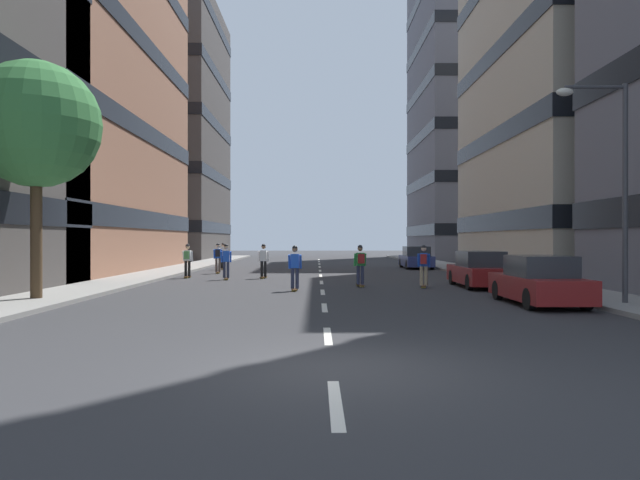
{
  "coord_description": "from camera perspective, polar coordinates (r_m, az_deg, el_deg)",
  "views": [
    {
      "loc": [
        -0.24,
        -9.18,
        2.03
      ],
      "look_at": [
        0.0,
        29.33,
        1.96
      ],
      "focal_mm": 32.7,
      "sensor_mm": 36.0,
      "label": 1
    }
  ],
  "objects": [
    {
      "name": "lane_markings",
      "position": [
        32.24,
        0.07,
        -3.5
      ],
      "size": [
        0.16,
        52.2,
        0.01
      ],
      "color": "silver",
      "rests_on": "ground_plane"
    },
    {
      "name": "parked_car_far",
      "position": [
        25.35,
        15.38,
        -2.91
      ],
      "size": [
        1.82,
        4.4,
        1.52
      ],
      "color": "maroon",
      "rests_on": "ground_plane"
    },
    {
      "name": "skater_4",
      "position": [
        22.75,
        -2.48,
        -2.53
      ],
      "size": [
        0.54,
        0.91,
        1.78
      ],
      "color": "brown",
      "rests_on": "ground_plane"
    },
    {
      "name": "parked_car_mid",
      "position": [
        19.21,
        20.63,
        -3.87
      ],
      "size": [
        1.82,
        4.4,
        1.52
      ],
      "color": "maroon",
      "rests_on": "ground_plane"
    },
    {
      "name": "streetlamp_right",
      "position": [
        19.45,
        26.73,
        6.31
      ],
      "size": [
        2.13,
        0.3,
        6.5
      ],
      "color": "#3F3F44",
      "rests_on": "sidewalk_right"
    },
    {
      "name": "skater_7",
      "position": [
        30.99,
        -12.85,
        -1.78
      ],
      "size": [
        0.54,
        0.91,
        1.78
      ],
      "color": "brown",
      "rests_on": "ground_plane"
    },
    {
      "name": "skater_3",
      "position": [
        30.03,
        -5.55,
        -1.89
      ],
      "size": [
        0.56,
        0.92,
        1.78
      ],
      "color": "brown",
      "rests_on": "ground_plane"
    },
    {
      "name": "building_right_far",
      "position": [
        65.31,
        15.23,
        13.46
      ],
      "size": [
        12.59,
        16.51,
        34.06
      ],
      "color": "slate",
      "rests_on": "ground_plane"
    },
    {
      "name": "street_tree_near",
      "position": [
        21.03,
        -26.02,
        10.06
      ],
      "size": [
        4.04,
        4.04,
        7.58
      ],
      "color": "#4C3823",
      "rests_on": "sidewalk_left"
    },
    {
      "name": "building_left_far",
      "position": [
        64.42,
        -15.52,
        10.23
      ],
      "size": [
        12.59,
        17.76,
        26.55
      ],
      "color": "#4C4744",
      "rests_on": "ground_plane"
    },
    {
      "name": "skater_6",
      "position": [
        34.71,
        -9.96,
        -1.58
      ],
      "size": [
        0.54,
        0.91,
        1.78
      ],
      "color": "brown",
      "rests_on": "ground_plane"
    },
    {
      "name": "sidewalk_left",
      "position": [
        36.34,
        -14.66,
        -2.99
      ],
      "size": [
        2.76,
        63.52,
        0.14
      ],
      "primitive_type": "cube",
      "color": "gray",
      "rests_on": "ground_plane"
    },
    {
      "name": "building_right_mid",
      "position": [
        40.81,
        25.35,
        15.5
      ],
      "size": [
        12.59,
        17.98,
        25.57
      ],
      "color": "#BCB29E",
      "rests_on": "ground_plane"
    },
    {
      "name": "ground_plane",
      "position": [
        32.34,
        0.07,
        -3.5
      ],
      "size": [
        138.58,
        138.58,
        0.0
      ],
      "primitive_type": "plane",
      "color": "#333335"
    },
    {
      "name": "sidewalk_right",
      "position": [
        36.46,
        14.68,
        -2.98
      ],
      "size": [
        2.76,
        63.52,
        0.14
      ],
      "primitive_type": "cube",
      "color": "gray",
      "rests_on": "ground_plane"
    },
    {
      "name": "parked_car_near",
      "position": [
        40.61,
        9.38,
        -1.78
      ],
      "size": [
        1.82,
        4.4,
        1.52
      ],
      "color": "navy",
      "rests_on": "ground_plane"
    },
    {
      "name": "skater_5",
      "position": [
        29.32,
        -9.17,
        -1.94
      ],
      "size": [
        0.56,
        0.92,
        1.78
      ],
      "color": "brown",
      "rests_on": "ground_plane"
    },
    {
      "name": "skater_2",
      "position": [
        39.05,
        -9.46,
        -1.43
      ],
      "size": [
        0.55,
        0.91,
        1.78
      ],
      "color": "brown",
      "rests_on": "ground_plane"
    },
    {
      "name": "skater_0",
      "position": [
        24.79,
        3.97,
        -2.24
      ],
      "size": [
        0.56,
        0.92,
        1.78
      ],
      "color": "brown",
      "rests_on": "ground_plane"
    },
    {
      "name": "skater_1",
      "position": [
        24.64,
        10.11,
        -2.26
      ],
      "size": [
        0.57,
        0.92,
        1.78
      ],
      "color": "brown",
      "rests_on": "ground_plane"
    },
    {
      "name": "building_left_mid",
      "position": [
        40.77,
        -25.43,
        16.3
      ],
      "size": [
        12.59,
        22.83,
        26.64
      ],
      "color": "#9E6B51",
      "rests_on": "ground_plane"
    }
  ]
}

